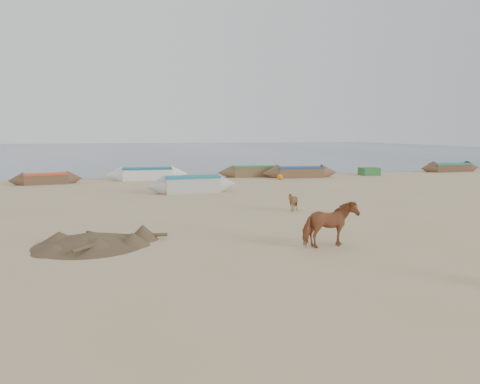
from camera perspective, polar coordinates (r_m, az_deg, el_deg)
The scene contains 8 objects.
ground at distance 16.91m, azimuth 3.34°, elevation -5.04°, with size 140.00×140.00×0.00m, color tan.
sea at distance 97.94m, azimuth -11.30°, elevation 5.08°, with size 160.00×160.00×0.00m, color slate.
cow_adult at distance 15.00m, azimuth 10.90°, elevation -3.90°, with size 0.79×1.74×1.47m, color #965331.
calf_front at distance 21.58m, azimuth 6.47°, elevation -1.20°, with size 0.71×0.79×0.88m, color brown.
near_canoe at distance 28.14m, azimuth -5.88°, elevation 0.94°, with size 5.58×1.27×1.01m, color beige, non-canonical shape.
debris_pile at distance 15.87m, azimuth -17.78°, elevation -5.42°, with size 3.62×3.62×0.43m, color brown.
waterline_canoes at distance 36.35m, azimuth -4.72°, elevation 2.27°, with size 56.38×3.64×0.93m.
beach_clutter at distance 37.35m, azimuth 0.54°, elevation 2.23°, with size 44.70×5.10×0.64m.
Camera 1 is at (-4.99, -15.75, 3.62)m, focal length 35.00 mm.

